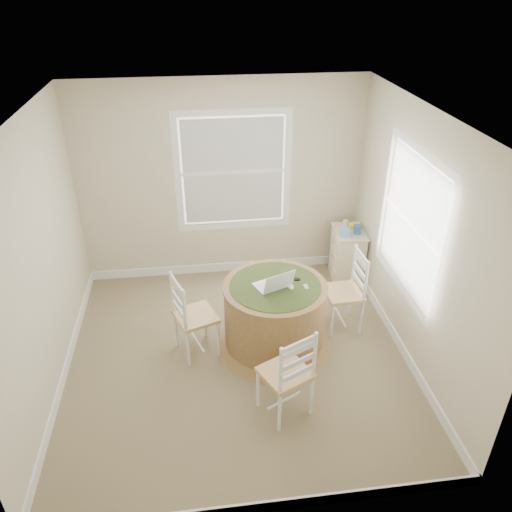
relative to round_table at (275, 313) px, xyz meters
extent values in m
cube|color=#786A4C|center=(-0.42, -0.15, -0.44)|extent=(3.60, 3.60, 0.02)
cube|color=white|center=(-0.42, -0.15, 2.18)|extent=(3.60, 3.60, 0.02)
cube|color=beige|center=(-0.42, 1.66, 0.87)|extent=(3.60, 0.02, 2.60)
cube|color=beige|center=(-0.42, -1.96, 0.87)|extent=(3.60, 0.02, 2.60)
cube|color=beige|center=(-2.23, -0.15, 0.87)|extent=(0.02, 3.60, 2.60)
cube|color=beige|center=(1.39, -0.15, 0.87)|extent=(0.02, 3.60, 2.60)
cube|color=white|center=(-0.42, 1.64, -0.37)|extent=(3.60, 0.02, 0.12)
cube|color=white|center=(-0.42, -1.94, -0.37)|extent=(3.60, 0.02, 0.12)
cube|color=white|center=(-2.21, -0.15, -0.37)|extent=(0.02, 3.60, 0.12)
cube|color=white|center=(1.37, -0.15, -0.37)|extent=(0.02, 3.60, 0.12)
cylinder|color=#9E6C46|center=(0.00, 0.00, 0.00)|extent=(1.08, 1.08, 0.70)
cone|color=#9E6C46|center=(0.00, 0.00, -0.39)|extent=(1.28, 1.28, 0.08)
cylinder|color=#9E6C46|center=(0.00, 0.00, 0.34)|extent=(1.10, 1.10, 0.03)
cylinder|color=#3C4A20|center=(0.00, 0.00, 0.36)|extent=(0.96, 0.96, 0.01)
cone|color=#3C4A20|center=(0.00, 0.00, 0.30)|extent=(1.06, 1.06, 0.10)
cube|color=white|center=(-0.04, 0.02, 0.36)|extent=(0.41, 0.35, 0.02)
cube|color=silver|center=(-0.04, 0.02, 0.37)|extent=(0.31, 0.23, 0.00)
cube|color=black|center=(0.02, -0.12, 0.48)|extent=(0.34, 0.19, 0.22)
ellipsoid|color=white|center=(0.15, -0.05, 0.37)|extent=(0.07, 0.10, 0.03)
cube|color=#B7BABF|center=(0.31, -0.07, 0.36)|extent=(0.05, 0.09, 0.02)
cube|color=black|center=(0.25, 0.08, 0.36)|extent=(0.06, 0.05, 0.02)
cube|color=beige|center=(1.18, 1.24, -0.08)|extent=(0.42, 0.54, 0.70)
cube|color=beige|center=(1.18, 1.24, 0.28)|extent=(0.45, 0.58, 0.02)
cube|color=beige|center=(1.01, 1.26, -0.29)|extent=(0.05, 0.43, 0.15)
cube|color=beige|center=(1.01, 1.26, -0.08)|extent=(0.05, 0.43, 0.15)
cube|color=beige|center=(1.01, 1.26, 0.13)|extent=(0.05, 0.43, 0.15)
cube|color=#63A1E3|center=(1.08, 1.13, 0.33)|extent=(0.13, 0.13, 0.10)
cube|color=#D8EE54|center=(1.26, 1.30, 0.31)|extent=(0.16, 0.11, 0.06)
cube|color=#315A94|center=(1.25, 1.17, 0.34)|extent=(0.09, 0.09, 0.12)
cylinder|color=beige|center=(1.16, 1.36, 0.33)|extent=(0.07, 0.07, 0.09)
camera|label=1|loc=(-0.77, -4.27, 3.24)|focal=35.00mm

